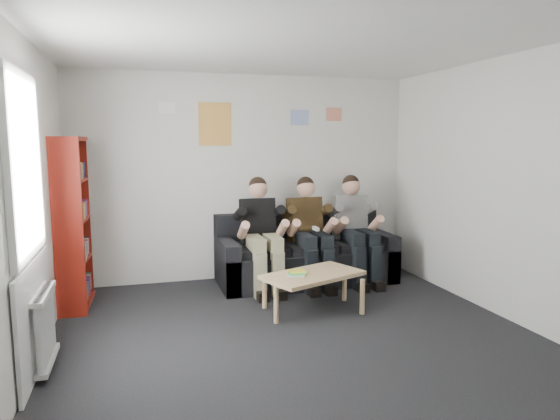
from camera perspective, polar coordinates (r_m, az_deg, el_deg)
The scene contains 14 objects.
room_shell at distance 4.27m, azimuth 3.12°, elevation 1.36°, with size 5.00×5.00×5.00m.
sofa at distance 6.61m, azimuth 2.83°, elevation -5.42°, with size 2.27×0.93×0.88m.
bookshelf at distance 5.95m, azimuth -22.48°, elevation -1.36°, with size 0.28×0.85×1.88m.
coffee_table at distance 5.44m, azimuth 3.76°, elevation -7.73°, with size 1.06×0.58×0.42m.
game_cases at distance 5.34m, azimuth 1.89°, elevation -7.23°, with size 0.21×0.18×0.04m.
person_left at distance 6.16m, azimuth -2.10°, elevation -2.82°, with size 0.43×0.92×1.39m.
person_middle at distance 6.34m, azimuth 3.46°, elevation -2.56°, with size 0.42×0.91×1.38m.
person_right at distance 6.57m, azimuth 8.67°, elevation -2.23°, with size 0.43×0.92×1.39m.
radiator at distance 4.53m, azimuth -25.24°, elevation -12.04°, with size 0.10×0.64×0.60m.
window at distance 4.37m, azimuth -26.72°, elevation -3.61°, with size 0.05×1.30×2.36m.
poster_large at distance 6.58m, azimuth -7.45°, elevation 9.69°, with size 0.42×0.01×0.55m, color #E1D94F.
poster_blue at distance 6.85m, azimuth 2.25°, elevation 10.52°, with size 0.25×0.01×0.20m, color #4066DA.
poster_pink at distance 7.03m, azimuth 6.20°, elevation 10.82°, with size 0.22×0.01×0.18m, color #C13C77.
poster_sign at distance 6.52m, azimuth -12.80°, elevation 11.34°, with size 0.20×0.01×0.14m, color white.
Camera 1 is at (-1.40, -4.01, 1.84)m, focal length 32.00 mm.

